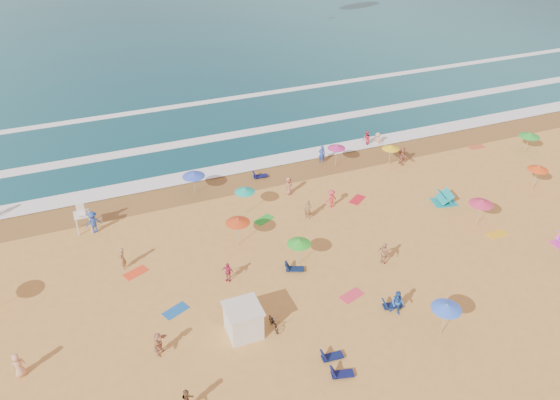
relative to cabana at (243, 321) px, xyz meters
name	(u,v)px	position (x,y,z in m)	size (l,w,h in m)	color
ground	(278,265)	(4.46, 5.44, -1.00)	(220.00, 220.00, 0.00)	gold
ocean	(118,10)	(4.46, 89.44, -1.00)	(220.00, 140.00, 0.18)	#0C4756
wet_sand	(227,184)	(4.46, 17.94, -0.99)	(220.00, 220.00, 0.00)	olive
surf_foam	(202,143)	(4.46, 26.76, -0.90)	(200.00, 18.70, 0.05)	white
cabana	(243,321)	(0.00, 0.00, 0.00)	(2.00, 2.00, 2.00)	silver
cabana_roof	(243,308)	(0.00, 0.00, 1.06)	(2.20, 2.20, 0.12)	silver
bicycle	(274,323)	(1.90, -0.30, -0.59)	(0.54, 1.56, 0.82)	black
lifeguard_stand	(83,220)	(-8.24, 15.25, 0.05)	(1.20, 1.20, 2.10)	white
beach_umbrellas	(294,243)	(5.50, 4.85, 1.12)	(59.52, 30.46, 0.78)	#D64116
loungers	(379,271)	(10.86, 1.92, -0.83)	(59.47, 25.15, 0.34)	#0E1246
towels	(303,280)	(5.46, 3.19, -0.98)	(49.89, 24.05, 0.03)	red
popup_tents	(503,216)	(23.52, 3.68, -0.40)	(7.24, 10.41, 1.20)	#F636C1
beachgoers	(272,218)	(5.87, 10.15, -0.18)	(36.90, 25.40, 2.14)	tan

